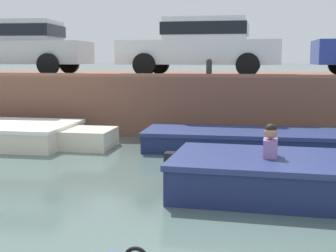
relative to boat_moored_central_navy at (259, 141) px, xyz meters
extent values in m
plane|color=#4C605B|center=(-0.80, -3.19, -0.22)|extent=(400.00, 400.00, 0.00)
cube|color=brown|center=(-0.80, 4.45, 0.54)|extent=(60.00, 6.00, 1.52)
cube|color=#925F4C|center=(-0.80, 1.57, 1.34)|extent=(60.00, 0.24, 0.08)
cube|color=silver|center=(-3.73, -0.20, -0.01)|extent=(1.07, 1.16, 0.42)
cube|color=navy|center=(-0.22, 0.00, -0.04)|extent=(4.48, 1.57, 0.36)
cube|color=navy|center=(-0.22, 0.00, 0.18)|extent=(4.54, 1.63, 0.08)
cube|color=brown|center=(-0.55, 0.01, 0.08)|extent=(0.26, 1.36, 0.06)
cube|color=navy|center=(0.94, -3.39, 0.02)|extent=(4.70, 2.07, 0.49)
cube|color=brown|center=(0.60, -3.37, 0.21)|extent=(0.35, 1.60, 0.06)
cube|color=black|center=(-1.45, -3.22, 0.12)|extent=(0.17, 0.21, 0.45)
cube|color=#8C669E|center=(0.02, -3.33, 0.39)|extent=(0.22, 0.33, 0.44)
sphere|color=#A37556|center=(0.02, -3.33, 0.71)|extent=(0.19, 0.19, 0.19)
sphere|color=black|center=(0.02, -3.33, 0.75)|extent=(0.17, 0.17, 0.17)
cube|color=#B7BABC|center=(-6.96, 2.88, 1.92)|extent=(4.35, 1.99, 0.64)
cube|color=#B7BABC|center=(-6.79, 2.88, 2.54)|extent=(2.21, 1.67, 0.60)
cube|color=black|center=(-6.79, 2.88, 2.54)|extent=(2.30, 1.71, 0.33)
cylinder|color=black|center=(-5.60, 2.03, 1.60)|extent=(0.61, 0.21, 0.60)
cylinder|color=black|center=(-5.69, 3.85, 1.60)|extent=(0.61, 0.21, 0.60)
cube|color=white|center=(-1.56, 2.88, 1.92)|extent=(4.41, 1.94, 0.64)
cube|color=white|center=(-1.39, 2.87, 2.54)|extent=(2.24, 1.62, 0.60)
cube|color=black|center=(-1.39, 2.87, 2.54)|extent=(2.33, 1.66, 0.33)
cylinder|color=black|center=(-2.94, 2.06, 1.60)|extent=(0.61, 0.21, 0.60)
cylinder|color=black|center=(-2.86, 3.82, 1.60)|extent=(0.61, 0.21, 0.60)
cylinder|color=black|center=(-0.26, 1.93, 1.60)|extent=(0.61, 0.21, 0.60)
cylinder|color=black|center=(-0.17, 3.69, 1.60)|extent=(0.61, 0.21, 0.60)
cylinder|color=#2D2B28|center=(-1.22, 1.70, 1.48)|extent=(0.14, 0.14, 0.35)
sphere|color=#2D2B28|center=(-1.22, 1.70, 1.67)|extent=(0.15, 0.15, 0.15)
camera|label=1|loc=(-0.41, -10.08, 1.75)|focal=50.00mm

